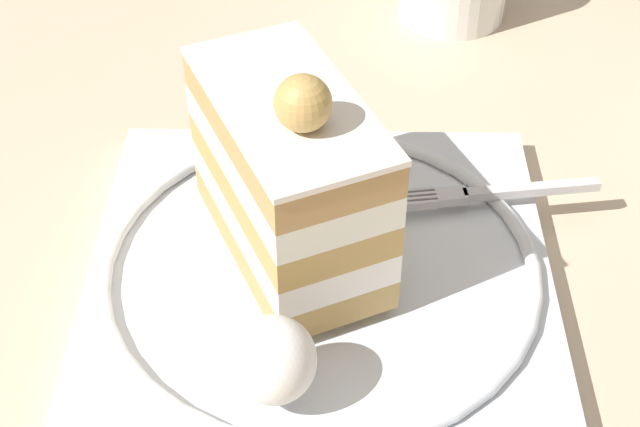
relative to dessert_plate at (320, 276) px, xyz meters
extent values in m
plane|color=#CCB393|center=(-0.01, 0.01, -0.01)|extent=(2.40, 2.40, 0.00)
cube|color=white|center=(0.00, 0.00, 0.00)|extent=(0.26, 0.26, 0.01)
torus|color=white|center=(0.00, 0.00, 0.01)|extent=(0.25, 0.25, 0.01)
cube|color=tan|center=(0.02, -0.01, 0.02)|extent=(0.11, 0.13, 0.02)
cube|color=white|center=(0.02, -0.01, 0.03)|extent=(0.11, 0.13, 0.02)
cube|color=tan|center=(0.02, -0.01, 0.05)|extent=(0.11, 0.13, 0.02)
cube|color=white|center=(0.02, -0.01, 0.07)|extent=(0.11, 0.13, 0.02)
cube|color=tan|center=(0.02, -0.01, 0.08)|extent=(0.11, 0.13, 0.02)
cube|color=white|center=(0.02, -0.01, 0.09)|extent=(0.11, 0.13, 0.00)
sphere|color=tan|center=(0.00, 0.01, 0.11)|extent=(0.02, 0.02, 0.02)
ellipsoid|color=white|center=(0.00, 0.08, 0.03)|extent=(0.04, 0.04, 0.04)
cube|color=silver|center=(-0.10, -0.07, 0.01)|extent=(0.07, 0.03, 0.00)
cube|color=silver|center=(-0.06, -0.06, 0.01)|extent=(0.02, 0.01, 0.00)
cube|color=silver|center=(-0.03, -0.05, 0.01)|extent=(0.03, 0.01, 0.00)
cube|color=silver|center=(-0.03, -0.05, 0.01)|extent=(0.03, 0.01, 0.00)
cube|color=silver|center=(-0.03, -0.05, 0.01)|extent=(0.03, 0.01, 0.00)
cube|color=silver|center=(-0.04, -0.04, 0.01)|extent=(0.03, 0.01, 0.00)
camera|label=1|loc=(-0.07, 0.31, 0.33)|focal=53.05mm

